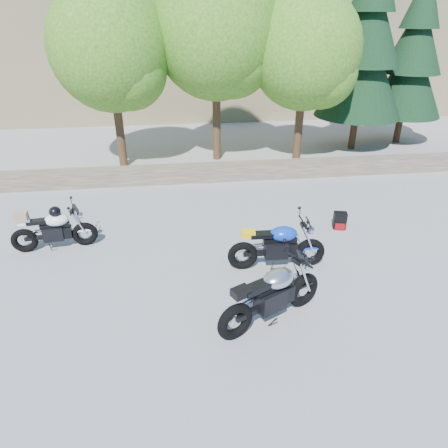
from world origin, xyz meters
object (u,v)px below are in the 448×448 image
(white_bike, at_px, (53,229))
(backpack, at_px, (340,221))
(silver_bike, at_px, (272,295))
(blue_bike, at_px, (278,246))

(white_bike, bearing_deg, backpack, -5.63)
(silver_bike, bearing_deg, white_bike, 118.45)
(silver_bike, xyz_separation_m, white_bike, (-4.21, 2.96, -0.03))
(white_bike, height_order, blue_bike, blue_bike)
(white_bike, relative_size, blue_bike, 0.91)
(white_bike, xyz_separation_m, blue_bike, (4.71, -1.37, -0.00))
(backpack, bearing_deg, blue_bike, -128.96)
(silver_bike, distance_m, backpack, 3.92)
(white_bike, xyz_separation_m, backpack, (6.65, 0.10, -0.30))
(silver_bike, distance_m, white_bike, 5.15)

